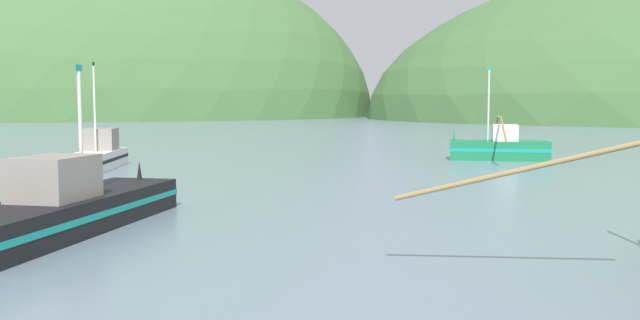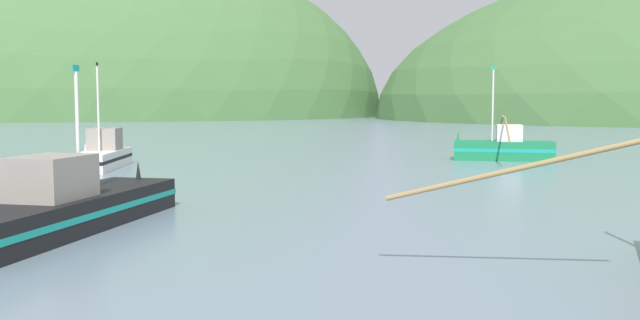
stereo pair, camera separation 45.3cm
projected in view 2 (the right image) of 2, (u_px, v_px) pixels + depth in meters
name	position (u px, v px, depth m)	size (l,w,h in m)	color
hill_mid_left	(91.00, 116.00, 206.28)	(177.49, 141.99, 105.54)	#47703D
fishing_boat_green	(504.00, 148.00, 46.91)	(7.15, 12.52, 6.47)	#197A47
fishing_boat_black	(63.00, 208.00, 20.94)	(5.64, 10.92, 5.17)	black
fishing_boat_white	(102.00, 155.00, 41.07)	(2.30, 7.27, 6.37)	white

